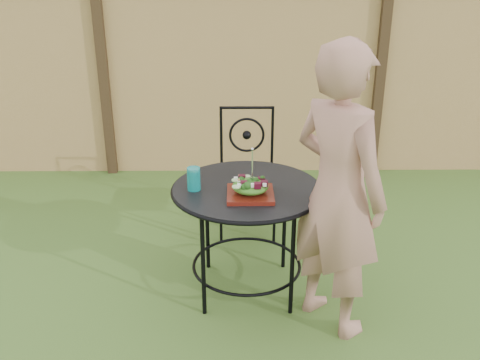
% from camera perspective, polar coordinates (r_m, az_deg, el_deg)
% --- Properties ---
extents(ground, '(60.00, 60.00, 0.00)m').
position_cam_1_polar(ground, '(3.50, 0.72, -12.34)').
color(ground, '#2F4C18').
rests_on(ground, ground).
extents(fence, '(8.00, 0.12, 1.90)m').
position_cam_1_polar(fence, '(5.16, 0.23, 10.92)').
color(fence, tan).
rests_on(fence, ground).
extents(patio_table, '(0.92, 0.92, 0.72)m').
position_cam_1_polar(patio_table, '(3.28, 0.75, -2.98)').
color(patio_table, black).
rests_on(patio_table, ground).
extents(patio_chair, '(0.46, 0.46, 0.95)m').
position_cam_1_polar(patio_chair, '(4.12, 0.76, 1.28)').
color(patio_chair, black).
rests_on(patio_chair, ground).
extents(diner, '(0.69, 0.72, 1.66)m').
position_cam_1_polar(diner, '(2.94, 10.42, -1.33)').
color(diner, '#9E6D5A').
rests_on(diner, ground).
extents(salad_plate, '(0.27, 0.27, 0.02)m').
position_cam_1_polar(salad_plate, '(3.10, 1.11, -1.52)').
color(salad_plate, '#420E09').
rests_on(salad_plate, patio_table).
extents(salad, '(0.21, 0.21, 0.08)m').
position_cam_1_polar(salad, '(3.08, 1.12, -0.64)').
color(salad, '#235614').
rests_on(salad, salad_plate).
extents(fork, '(0.01, 0.01, 0.18)m').
position_cam_1_polar(fork, '(3.03, 1.32, 1.61)').
color(fork, silver).
rests_on(fork, salad).
extents(drinking_glass, '(0.08, 0.08, 0.14)m').
position_cam_1_polar(drinking_glass, '(3.18, -4.95, 0.13)').
color(drinking_glass, '#0B7F7E').
rests_on(drinking_glass, patio_table).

